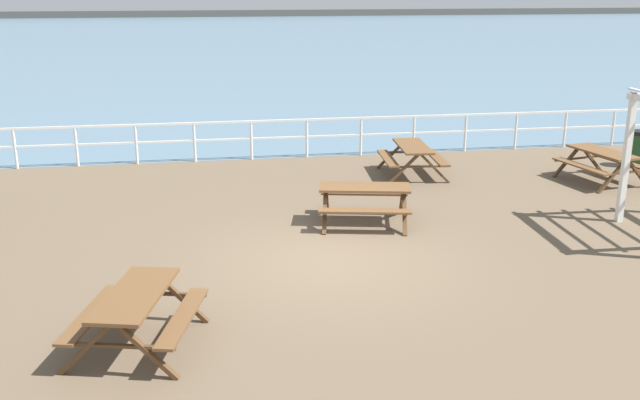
% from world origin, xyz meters
% --- Properties ---
extents(ground_plane, '(30.00, 24.00, 0.20)m').
position_xyz_m(ground_plane, '(0.00, 0.00, -0.10)').
color(ground_plane, brown).
extents(sea_band, '(142.00, 90.00, 0.01)m').
position_xyz_m(sea_band, '(0.00, 52.75, 0.00)').
color(sea_band, slate).
rests_on(sea_band, ground).
extents(distant_shoreline, '(142.00, 6.00, 1.80)m').
position_xyz_m(distant_shoreline, '(0.00, 95.75, 0.00)').
color(distant_shoreline, '#4C4C47').
rests_on(distant_shoreline, ground).
extents(seaward_railing, '(23.07, 0.07, 1.08)m').
position_xyz_m(seaward_railing, '(-0.00, 7.75, 0.73)').
color(seaward_railing, white).
rests_on(seaward_railing, ground).
extents(picnic_table_near_right, '(2.08, 1.86, 0.80)m').
position_xyz_m(picnic_table_near_right, '(1.05, 1.88, 0.58)').
color(picnic_table_near_right, brown).
rests_on(picnic_table_near_right, ground).
extents(picnic_table_far_left, '(1.85, 2.07, 0.80)m').
position_xyz_m(picnic_table_far_left, '(7.43, 3.99, 0.58)').
color(picnic_table_far_left, brown).
rests_on(picnic_table_far_left, ground).
extents(picnic_table_far_right, '(1.91, 2.12, 0.80)m').
position_xyz_m(picnic_table_far_right, '(-3.09, -2.67, 0.58)').
color(picnic_table_far_right, brown).
rests_on(picnic_table_far_right, ground).
extents(picnic_table_seaward, '(1.67, 1.91, 0.80)m').
position_xyz_m(picnic_table_seaward, '(3.09, 5.36, 0.58)').
color(picnic_table_seaward, brown).
rests_on(picnic_table_seaward, ground).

